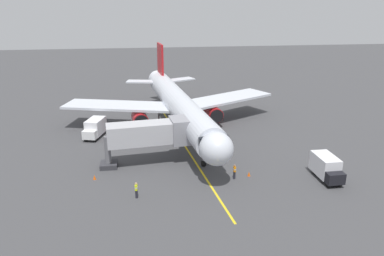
{
  "coord_description": "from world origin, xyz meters",
  "views": [
    {
      "loc": [
        6.47,
        53.47,
        18.56
      ],
      "look_at": [
        -0.04,
        8.5,
        3.0
      ],
      "focal_mm": 34.28,
      "sensor_mm": 36.0,
      "label": 1
    }
  ],
  "objects_px": {
    "ground_crew_marshaller": "(235,171)",
    "safety_cone_nose_left": "(94,177)",
    "box_truck_near_nose": "(95,128)",
    "safety_cone_nose_right": "(249,174)",
    "ground_crew_wing_walker": "(136,190)",
    "box_truck_portside": "(327,168)",
    "airplane": "(178,105)",
    "jet_bridge": "(155,133)"
  },
  "relations": [
    {
      "from": "ground_crew_marshaller",
      "to": "safety_cone_nose_left",
      "type": "xyz_separation_m",
      "value": [
        15.38,
        -2.04,
        -0.61
      ]
    },
    {
      "from": "ground_crew_marshaller",
      "to": "box_truck_near_nose",
      "type": "bearing_deg",
      "value": -43.63
    },
    {
      "from": "box_truck_near_nose",
      "to": "safety_cone_nose_right",
      "type": "relative_size",
      "value": 9.03
    },
    {
      "from": "ground_crew_wing_walker",
      "to": "safety_cone_nose_left",
      "type": "xyz_separation_m",
      "value": [
        4.62,
        -4.76,
        -0.61
      ]
    },
    {
      "from": "ground_crew_wing_walker",
      "to": "box_truck_near_nose",
      "type": "distance_m",
      "value": 19.57
    },
    {
      "from": "safety_cone_nose_right",
      "to": "box_truck_portside",
      "type": "bearing_deg",
      "value": 166.71
    },
    {
      "from": "airplane",
      "to": "jet_bridge",
      "type": "bearing_deg",
      "value": 70.77
    },
    {
      "from": "jet_bridge",
      "to": "ground_crew_marshaller",
      "type": "distance_m",
      "value": 10.57
    },
    {
      "from": "airplane",
      "to": "jet_bridge",
      "type": "height_order",
      "value": "airplane"
    },
    {
      "from": "box_truck_near_nose",
      "to": "safety_cone_nose_left",
      "type": "relative_size",
      "value": 9.03
    },
    {
      "from": "ground_crew_wing_walker",
      "to": "box_truck_portside",
      "type": "relative_size",
      "value": 0.37
    },
    {
      "from": "ground_crew_marshaller",
      "to": "ground_crew_wing_walker",
      "type": "relative_size",
      "value": 1.0
    },
    {
      "from": "jet_bridge",
      "to": "safety_cone_nose_left",
      "type": "height_order",
      "value": "jet_bridge"
    },
    {
      "from": "ground_crew_marshaller",
      "to": "safety_cone_nose_left",
      "type": "bearing_deg",
      "value": -7.54
    },
    {
      "from": "airplane",
      "to": "jet_bridge",
      "type": "distance_m",
      "value": 12.5
    },
    {
      "from": "jet_bridge",
      "to": "safety_cone_nose_right",
      "type": "distance_m",
      "value": 12.03
    },
    {
      "from": "ground_crew_marshaller",
      "to": "safety_cone_nose_left",
      "type": "distance_m",
      "value": 15.53
    },
    {
      "from": "airplane",
      "to": "ground_crew_wing_walker",
      "type": "relative_size",
      "value": 23.59
    },
    {
      "from": "jet_bridge",
      "to": "safety_cone_nose_right",
      "type": "xyz_separation_m",
      "value": [
        -10.23,
        5.29,
        -3.49
      ]
    },
    {
      "from": "box_truck_portside",
      "to": "ground_crew_marshaller",
      "type": "bearing_deg",
      "value": -8.71
    },
    {
      "from": "box_truck_near_nose",
      "to": "box_truck_portside",
      "type": "xyz_separation_m",
      "value": [
        -26.71,
        17.45,
        0.0
      ]
    },
    {
      "from": "jet_bridge",
      "to": "safety_cone_nose_right",
      "type": "relative_size",
      "value": 20.93
    },
    {
      "from": "box_truck_near_nose",
      "to": "box_truck_portside",
      "type": "height_order",
      "value": "same"
    },
    {
      "from": "jet_bridge",
      "to": "box_truck_near_nose",
      "type": "relative_size",
      "value": 2.32
    },
    {
      "from": "ground_crew_marshaller",
      "to": "ground_crew_wing_walker",
      "type": "xyz_separation_m",
      "value": [
        10.77,
        2.73,
        0.0
      ]
    },
    {
      "from": "jet_bridge",
      "to": "ground_crew_wing_walker",
      "type": "bearing_deg",
      "value": 74.47
    },
    {
      "from": "box_truck_near_nose",
      "to": "safety_cone_nose_left",
      "type": "height_order",
      "value": "box_truck_near_nose"
    },
    {
      "from": "airplane",
      "to": "ground_crew_wing_walker",
      "type": "height_order",
      "value": "airplane"
    },
    {
      "from": "ground_crew_marshaller",
      "to": "ground_crew_wing_walker",
      "type": "distance_m",
      "value": 11.11
    },
    {
      "from": "box_truck_portside",
      "to": "safety_cone_nose_right",
      "type": "relative_size",
      "value": 8.4
    },
    {
      "from": "ground_crew_marshaller",
      "to": "box_truck_portside",
      "type": "height_order",
      "value": "box_truck_portside"
    },
    {
      "from": "jet_bridge",
      "to": "box_truck_portside",
      "type": "height_order",
      "value": "jet_bridge"
    },
    {
      "from": "ground_crew_wing_walker",
      "to": "safety_cone_nose_right",
      "type": "distance_m",
      "value": 12.97
    },
    {
      "from": "box_truck_portside",
      "to": "jet_bridge",
      "type": "bearing_deg",
      "value": -21.42
    },
    {
      "from": "box_truck_portside",
      "to": "safety_cone_nose_right",
      "type": "height_order",
      "value": "box_truck_portside"
    },
    {
      "from": "airplane",
      "to": "ground_crew_marshaller",
      "type": "xyz_separation_m",
      "value": [
        -4.31,
        17.49,
        -3.12
      ]
    },
    {
      "from": "box_truck_near_nose",
      "to": "safety_cone_nose_left",
      "type": "xyz_separation_m",
      "value": [
        -1.32,
        13.88,
        -1.11
      ]
    },
    {
      "from": "safety_cone_nose_right",
      "to": "ground_crew_marshaller",
      "type": "bearing_deg",
      "value": 12.69
    },
    {
      "from": "jet_bridge",
      "to": "box_truck_near_nose",
      "type": "bearing_deg",
      "value": -51.02
    },
    {
      "from": "safety_cone_nose_left",
      "to": "jet_bridge",
      "type": "bearing_deg",
      "value": -152.23
    },
    {
      "from": "airplane",
      "to": "safety_cone_nose_right",
      "type": "height_order",
      "value": "airplane"
    },
    {
      "from": "ground_crew_marshaller",
      "to": "safety_cone_nose_right",
      "type": "height_order",
      "value": "ground_crew_marshaller"
    }
  ]
}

